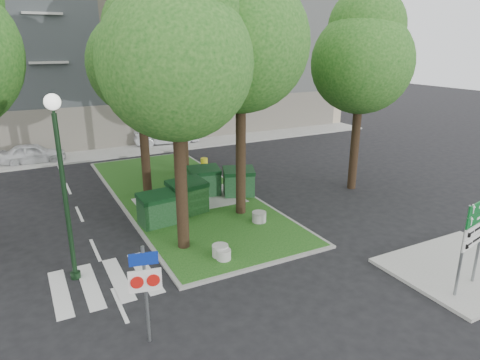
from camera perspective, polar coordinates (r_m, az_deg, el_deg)
ground at (r=15.12m, az=1.41°, el=-11.81°), size 120.00×120.00×0.00m
median_island at (r=21.93m, az=-7.68°, el=-2.03°), size 6.00×16.00×0.12m
median_kerb at (r=21.94m, az=-7.68°, el=-2.05°), size 6.30×16.30×0.10m
sidewalk_corner at (r=16.91m, az=27.76°, el=-10.41°), size 5.00×4.00×0.12m
building_sidewalk at (r=31.51m, az=-15.26°, el=3.68°), size 42.00×3.00×0.12m
zebra_crossing at (r=15.19m, az=-14.24°, el=-12.23°), size 5.00×3.00×0.01m
apartment_building at (r=37.98m, az=-19.01°, el=17.82°), size 41.00×12.00×16.00m
tree_median_near_left at (r=14.86m, az=-8.41°, el=17.06°), size 5.20×5.20×10.53m
tree_median_near_right at (r=18.13m, az=0.28°, el=19.50°), size 5.60×5.60×11.46m
tree_median_mid at (r=21.22m, az=-13.24°, el=16.11°), size 4.80×4.80×9.99m
tree_median_far at (r=25.07m, az=-7.90°, el=19.69°), size 5.80×5.80×11.93m
tree_street_right at (r=22.66m, az=16.10°, el=15.99°), size 5.00×5.00×10.06m
dumpster_a at (r=18.33m, az=-10.97°, el=-3.86°), size 1.60×1.20×1.40m
dumpster_b at (r=19.33m, az=-7.02°, el=-2.25°), size 1.85×1.45×1.55m
dumpster_c at (r=21.53m, az=-4.83°, el=-0.17°), size 1.72×1.32×1.46m
dumpster_d at (r=21.42m, az=-0.16°, el=-0.25°), size 1.81×1.53×1.42m
bollard_left at (r=15.63m, az=-2.66°, el=-9.37°), size 0.59×0.59×0.42m
bollard_right at (r=18.43m, az=2.56°, el=-4.92°), size 0.61×0.61×0.44m
bollard_mid at (r=15.42m, az=-2.19°, el=-9.89°), size 0.52×0.52×0.37m
litter_bin at (r=25.81m, az=-4.79°, el=2.14°), size 0.42×0.42×0.73m
street_lamp at (r=14.18m, az=-22.73°, el=1.48°), size 0.48×0.48×6.08m
traffic_sign_pole at (r=11.27m, az=-12.53°, el=-13.11°), size 0.82×0.22×2.76m
directional_sign at (r=14.76m, az=28.74°, el=-6.00°), size 1.44×0.37×2.94m
car_white at (r=30.54m, az=-25.87°, el=3.22°), size 4.04×2.03×1.32m
car_silver at (r=33.17m, az=-9.85°, el=6.05°), size 4.97×2.23×1.58m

